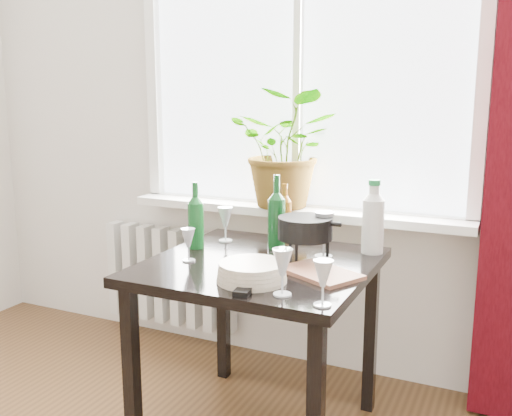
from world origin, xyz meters
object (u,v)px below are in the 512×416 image
at_px(cleaning_bottle, 373,216).
at_px(wineglass_front_left, 188,245).
at_px(potted_plant, 288,149).
at_px(wineglass_back_center, 324,234).
at_px(wine_bottle_left, 196,215).
at_px(radiator, 170,276).
at_px(wineglass_front_right, 282,272).
at_px(wineglass_far_right, 323,283).
at_px(bottle_amber, 284,212).
at_px(table, 260,284).
at_px(cutting_board, 320,273).
at_px(plate_stack, 252,272).
at_px(wine_bottle_right, 277,212).
at_px(fondue_pot, 305,238).
at_px(tv_remote, 248,287).
at_px(wineglass_back_left, 225,224).

distance_m(cleaning_bottle, wineglass_front_left, 0.76).
distance_m(potted_plant, wineglass_back_center, 0.61).
height_order(wine_bottle_left, wineglass_front_left, wine_bottle_left).
bearing_deg(radiator, wineglass_front_right, -41.48).
height_order(wineglass_far_right, wineglass_front_left, wineglass_far_right).
bearing_deg(bottle_amber, table, -83.74).
bearing_deg(cutting_board, potted_plant, 121.10).
xyz_separation_m(wine_bottle_left, plate_stack, (0.41, -0.31, -0.11)).
relative_size(potted_plant, wine_bottle_right, 1.79).
xyz_separation_m(wineglass_far_right, wineglass_back_center, (-0.17, 0.52, 0.02)).
xyz_separation_m(wineglass_front_right, fondue_pot, (-0.08, 0.43, 0.01)).
distance_m(wineglass_far_right, plate_stack, 0.33).
bearing_deg(wineglass_front_left, table, 24.52).
relative_size(wine_bottle_right, wineglass_back_center, 1.66).
bearing_deg(wineglass_back_center, potted_plant, 128.02).
xyz_separation_m(wineglass_front_right, wineglass_front_left, (-0.48, 0.21, -0.01)).
xyz_separation_m(wine_bottle_right, plate_stack, (0.10, -0.45, -0.13)).
bearing_deg(wineglass_front_left, radiator, 128.47).
relative_size(cleaning_bottle, fondue_pot, 1.25).
xyz_separation_m(potted_plant, wineglass_far_right, (0.50, -0.94, -0.31)).
bearing_deg(potted_plant, wineglass_front_right, -68.95).
distance_m(wineglass_front_left, cutting_board, 0.53).
bearing_deg(wine_bottle_left, bottle_amber, 42.45).
distance_m(wine_bottle_right, plate_stack, 0.47).
relative_size(wine_bottle_left, fondue_pot, 1.14).
bearing_deg(table, tv_remote, -72.68).
relative_size(bottle_amber, wineglass_far_right, 1.75).
xyz_separation_m(wineglass_far_right, wineglass_front_left, (-0.63, 0.24, -0.01)).
height_order(table, wineglass_far_right, wineglass_far_right).
distance_m(wine_bottle_left, wineglass_back_left, 0.18).
relative_size(cleaning_bottle, wineglass_far_right, 2.09).
distance_m(wineglass_front_right, wineglass_far_right, 0.15).
xyz_separation_m(table, potted_plant, (-0.12, 0.58, 0.48)).
distance_m(table, cutting_board, 0.30).
relative_size(bottle_amber, wineglass_back_left, 1.66).
relative_size(wineglass_front_right, wineglass_front_left, 1.19).
bearing_deg(potted_plant, wineglass_far_right, -62.12).
distance_m(potted_plant, wineglass_far_right, 1.11).
distance_m(table, fondue_pot, 0.25).
distance_m(wine_bottle_right, cleaning_bottle, 0.40).
bearing_deg(wine_bottle_right, table, -84.33).
bearing_deg(wine_bottle_right, wineglass_far_right, -55.06).
relative_size(bottle_amber, tv_remote, 1.54).
distance_m(bottle_amber, tv_remote, 0.68).
distance_m(radiator, wineglass_front_right, 1.50).
xyz_separation_m(wineglass_front_right, wineglass_far_right, (0.15, -0.04, -0.00)).
height_order(fondue_pot, cutting_board, fondue_pot).
distance_m(wine_bottle_right, bottle_amber, 0.13).
relative_size(wineglass_far_right, fondue_pot, 0.60).
height_order(cleaning_bottle, wineglass_far_right, cleaning_bottle).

